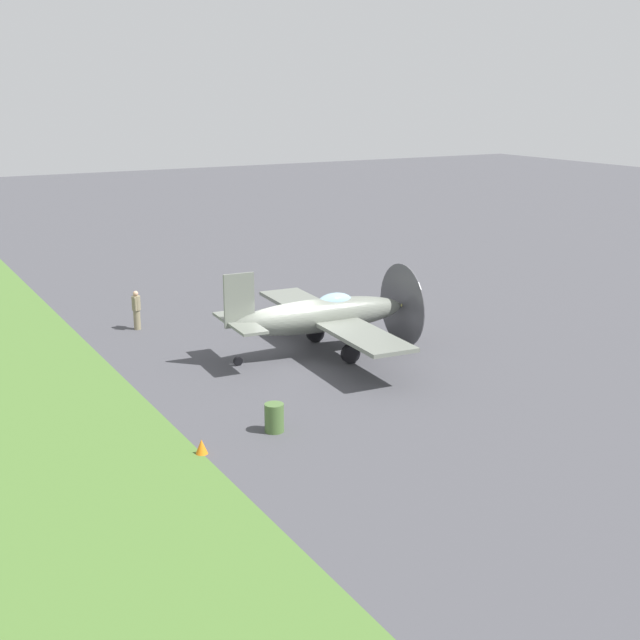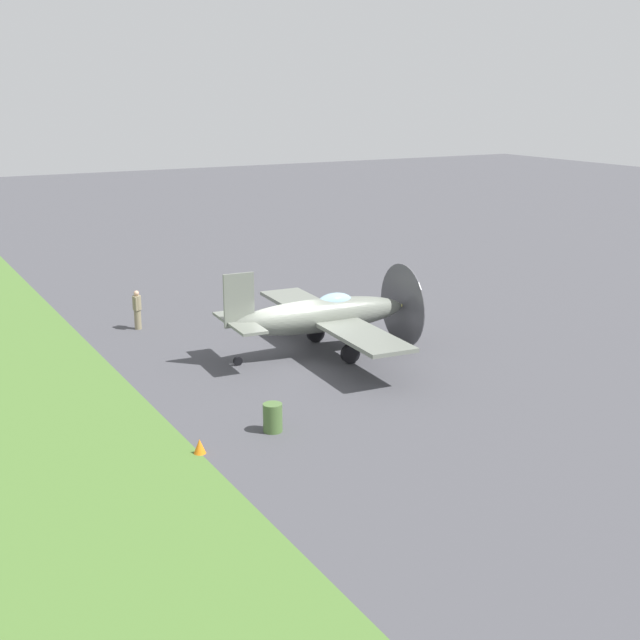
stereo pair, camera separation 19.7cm
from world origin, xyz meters
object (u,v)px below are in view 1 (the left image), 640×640
Objects in this scene: fuel_drum at (274,418)px; runway_marker_cone at (202,447)px; airplane_lead at (324,315)px; ground_crew_chief at (136,309)px.

fuel_drum is 2.05× the size of runway_marker_cone.
airplane_lead is at bearing 139.78° from fuel_drum.
fuel_drum is at bearing 100.22° from runway_marker_cone.
fuel_drum reaches higher than runway_marker_cone.
runway_marker_cone is at bearing -45.87° from airplane_lead.
runway_marker_cone is at bearing -79.78° from fuel_drum.
airplane_lead is at bearing 61.87° from ground_crew_chief.
airplane_lead is 11.68× the size of fuel_drum.
airplane_lead reaches higher than ground_crew_chief.
ground_crew_chief is 1.92× the size of fuel_drum.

